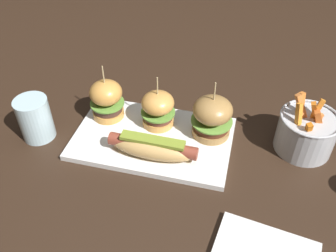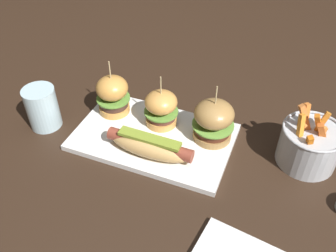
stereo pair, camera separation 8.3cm
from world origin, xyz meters
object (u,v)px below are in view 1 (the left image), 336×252
(fries_bucket, at_px, (306,132))
(water_glass, at_px, (35,119))
(platter_main, at_px, (153,138))
(slider_left, at_px, (107,99))
(hot_dog, at_px, (153,147))
(slider_center, at_px, (160,109))
(slider_right, at_px, (212,117))

(fries_bucket, relative_size, water_glass, 1.38)
(platter_main, relative_size, slider_left, 2.54)
(slider_left, height_order, water_glass, slider_left)
(hot_dog, bearing_deg, slider_center, 96.80)
(slider_left, xyz_separation_m, water_glass, (-0.14, -0.10, -0.01))
(hot_dog, bearing_deg, slider_left, 143.83)
(fries_bucket, bearing_deg, hot_dog, -159.55)
(platter_main, height_order, slider_left, slider_left)
(slider_center, relative_size, slider_right, 0.93)
(platter_main, relative_size, slider_right, 2.55)
(slider_center, bearing_deg, fries_bucket, 2.28)
(slider_left, bearing_deg, platter_main, -20.15)
(slider_left, xyz_separation_m, slider_right, (0.26, -0.00, -0.00))
(platter_main, xyz_separation_m, slider_center, (0.00, 0.05, 0.05))
(hot_dog, height_order, slider_left, slider_left)
(hot_dog, distance_m, water_glass, 0.29)
(platter_main, xyz_separation_m, slider_left, (-0.13, 0.05, 0.06))
(platter_main, height_order, water_glass, water_glass)
(slider_right, xyz_separation_m, water_glass, (-0.40, -0.09, -0.01))
(platter_main, xyz_separation_m, slider_right, (0.13, 0.04, 0.06))
(slider_left, relative_size, fries_bucket, 0.99)
(water_glass, bearing_deg, slider_center, 19.44)
(slider_left, bearing_deg, slider_right, -0.62)
(fries_bucket, xyz_separation_m, water_glass, (-0.61, -0.11, 0.00))
(platter_main, xyz_separation_m, fries_bucket, (0.34, 0.06, 0.04))
(platter_main, distance_m, hot_dog, 0.07)
(fries_bucket, distance_m, water_glass, 0.62)
(platter_main, distance_m, slider_center, 0.07)
(platter_main, xyz_separation_m, hot_dog, (0.02, -0.06, 0.03))
(slider_center, distance_m, water_glass, 0.29)
(platter_main, xyz_separation_m, water_glass, (-0.27, -0.05, 0.05))
(slider_right, bearing_deg, slider_left, 179.38)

